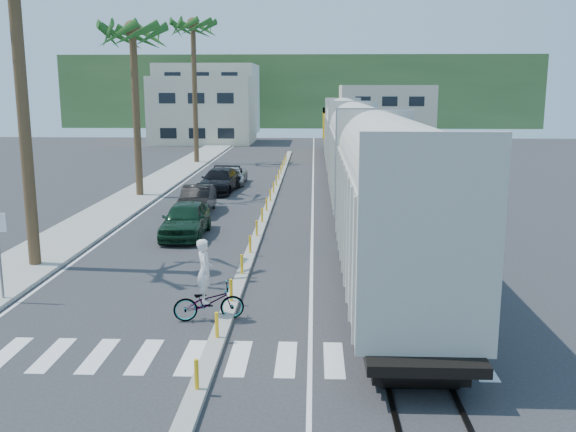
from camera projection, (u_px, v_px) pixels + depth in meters
The scene contains 15 objects.
ground at pixel (222, 329), 18.18m from camera, with size 140.00×140.00×0.00m, color #28282B.
sidewalk at pixel (149, 188), 43.00m from camera, with size 3.00×90.00×0.15m, color gray.
rails at pixel (348, 184), 45.40m from camera, with size 1.56×100.00×0.06m.
median at pixel (270, 202), 37.72m from camera, with size 0.45×60.00×0.85m.
crosswalk at pixel (211, 358), 16.22m from camera, with size 14.00×2.20×0.01m, color silver.
lane_markings at pixel (243, 190), 42.76m from camera, with size 9.42×90.00×0.01m.
freight_train at pixel (353, 150), 40.06m from camera, with size 3.00×60.94×5.85m.
palm_trees at pixel (138, 18), 38.61m from camera, with size 3.50×37.20×13.75m.
buildings at pixel (249, 105), 87.77m from camera, with size 38.00×27.00×10.00m.
hillside at pixel (300, 91), 114.96m from camera, with size 80.00×20.00×12.00m, color #385628.
car_lead at pixel (186, 219), 29.27m from camera, with size 1.99×4.76×1.61m, color black.
car_second at pixel (197, 200), 34.76m from camera, with size 1.68×4.53×1.48m, color black.
car_third at pixel (219, 181), 41.72m from camera, with size 2.53×5.37×1.51m, color black.
car_rear at pixel (231, 176), 45.18m from camera, with size 2.11×4.38×1.20m, color #9D9FA2.
cyclist at pixel (208, 295), 18.75m from camera, with size 1.61×2.38×2.44m.
Camera 1 is at (2.56, -17.10, 6.73)m, focal length 40.00 mm.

